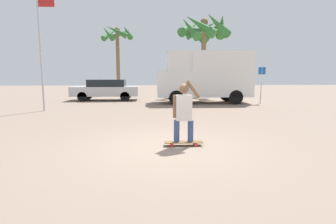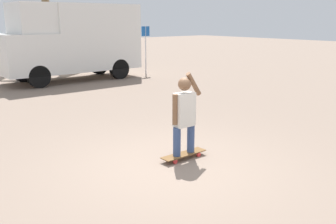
{
  "view_description": "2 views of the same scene",
  "coord_description": "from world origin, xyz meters",
  "px_view_note": "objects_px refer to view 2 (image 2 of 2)",
  "views": [
    {
      "loc": [
        -0.37,
        -6.13,
        1.73
      ],
      "look_at": [
        0.06,
        0.4,
        0.81
      ],
      "focal_mm": 28.0,
      "sensor_mm": 36.0,
      "label": 1
    },
    {
      "loc": [
        -3.97,
        -4.79,
        2.54
      ],
      "look_at": [
        0.21,
        0.34,
        0.9
      ],
      "focal_mm": 40.0,
      "sensor_mm": 36.0,
      "label": 2
    }
  ],
  "objects_px": {
    "street_sign": "(146,44)",
    "camper_van": "(73,39)",
    "person_skateboarder": "(184,112)",
    "skateboard": "(184,155)"
  },
  "relations": [
    {
      "from": "skateboard",
      "to": "camper_van",
      "type": "bearing_deg",
      "value": 75.38
    },
    {
      "from": "skateboard",
      "to": "person_skateboarder",
      "type": "xyz_separation_m",
      "value": [
        -0.0,
        0.0,
        0.82
      ]
    },
    {
      "from": "camper_van",
      "to": "street_sign",
      "type": "distance_m",
      "value": 3.42
    },
    {
      "from": "skateboard",
      "to": "person_skateboarder",
      "type": "relative_size",
      "value": 0.62
    },
    {
      "from": "camper_van",
      "to": "street_sign",
      "type": "relative_size",
      "value": 2.59
    },
    {
      "from": "camper_van",
      "to": "street_sign",
      "type": "bearing_deg",
      "value": -8.92
    },
    {
      "from": "person_skateboarder",
      "to": "street_sign",
      "type": "distance_m",
      "value": 11.2
    },
    {
      "from": "street_sign",
      "to": "camper_van",
      "type": "bearing_deg",
      "value": 171.08
    },
    {
      "from": "person_skateboarder",
      "to": "street_sign",
      "type": "relative_size",
      "value": 0.68
    },
    {
      "from": "person_skateboarder",
      "to": "camper_van",
      "type": "height_order",
      "value": "camper_van"
    }
  ]
}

